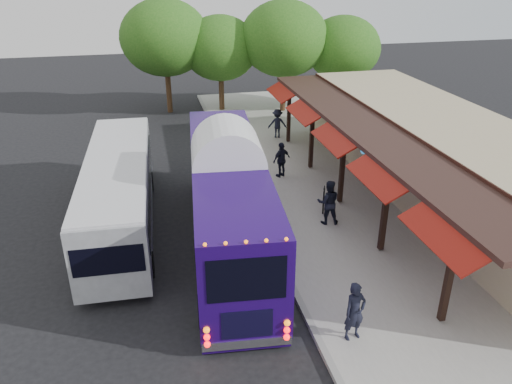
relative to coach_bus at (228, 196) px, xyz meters
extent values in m
plane|color=black|center=(1.45, -1.87, -2.02)|extent=(90.00, 90.00, 0.00)
cube|color=#9E9B93|center=(6.45, 2.13, -1.95)|extent=(10.00, 40.00, 0.15)
cube|color=gray|center=(1.50, 2.13, -1.95)|extent=(0.20, 40.00, 0.16)
cube|color=tan|center=(9.95, 2.13, -0.22)|extent=(5.00, 20.00, 3.60)
cube|color=black|center=(7.43, 2.13, 1.28)|extent=(0.06, 20.00, 0.60)
cube|color=#331E19|center=(6.35, 2.13, 1.38)|extent=(2.60, 20.00, 0.18)
cube|color=black|center=(5.23, -5.87, -0.22)|extent=(0.18, 0.18, 3.16)
cube|color=maroon|center=(4.80, -5.87, 1.13)|extent=(1.00, 3.20, 0.57)
cube|color=black|center=(5.23, -1.87, -0.22)|extent=(0.18, 0.18, 3.16)
cube|color=maroon|center=(4.80, -1.87, 1.13)|extent=(1.00, 3.20, 0.57)
cube|color=black|center=(5.23, 2.13, -0.22)|extent=(0.18, 0.18, 3.16)
cube|color=maroon|center=(4.80, 2.13, 1.13)|extent=(1.00, 3.20, 0.57)
cube|color=black|center=(5.23, 6.13, -0.22)|extent=(0.18, 0.18, 3.16)
cube|color=maroon|center=(4.80, 6.13, 1.13)|extent=(1.00, 3.20, 0.57)
cube|color=black|center=(5.23, 10.13, -0.22)|extent=(0.18, 0.18, 3.16)
cube|color=maroon|center=(4.80, 10.13, 1.13)|extent=(1.00, 3.20, 0.57)
sphere|color=#175081|center=(5.65, -3.87, 0.86)|extent=(0.26, 0.26, 0.26)
sphere|color=#175081|center=(5.65, 1.13, 0.86)|extent=(0.26, 0.26, 0.26)
sphere|color=#175081|center=(5.65, 6.13, 0.86)|extent=(0.26, 0.26, 0.26)
cube|color=#24085F|center=(0.00, 0.01, -0.05)|extent=(3.58, 11.90, 3.07)
cube|color=#24085F|center=(0.00, 0.01, -1.73)|extent=(3.52, 11.77, 0.34)
ellipsoid|color=white|center=(0.00, 0.01, 1.47)|extent=(3.56, 11.66, 0.55)
cube|color=black|center=(0.00, -5.85, 0.46)|extent=(2.03, 0.22, 1.27)
cube|color=silver|center=(0.00, -5.78, -1.61)|extent=(2.45, 0.40, 0.27)
sphere|color=#FF0C0C|center=(-1.07, -5.87, -1.36)|extent=(0.18, 0.18, 0.18)
sphere|color=#FF0C0C|center=(1.07, -5.87, -1.36)|extent=(0.18, 0.18, 0.18)
cylinder|color=black|center=(-1.13, -4.44, -1.52)|extent=(0.39, 1.04, 1.02)
cylinder|color=black|center=(1.13, -4.44, -1.52)|extent=(0.39, 1.04, 1.02)
cylinder|color=black|center=(-1.13, 3.76, -1.52)|extent=(0.39, 1.04, 1.02)
cylinder|color=black|center=(1.13, 3.76, -1.52)|extent=(0.39, 1.04, 1.02)
cube|color=gray|center=(-3.92, 2.38, -0.45)|extent=(2.73, 10.86, 2.48)
cube|color=black|center=(-5.10, 2.38, -0.24)|extent=(0.36, 9.16, 0.94)
cube|color=black|center=(-2.74, 2.38, -0.24)|extent=(0.36, 9.16, 0.94)
cube|color=silver|center=(-3.92, 2.38, 0.83)|extent=(2.67, 10.64, 0.09)
cylinder|color=black|center=(-5.00, -1.39, -1.57)|extent=(0.29, 0.91, 0.90)
cylinder|color=black|center=(-2.84, -1.39, -1.57)|extent=(0.29, 0.91, 0.90)
cylinder|color=black|center=(-5.00, 5.62, -1.57)|extent=(0.29, 0.91, 0.90)
cylinder|color=black|center=(-2.84, 5.62, -1.57)|extent=(0.29, 0.91, 0.90)
imported|color=black|center=(2.44, -5.93, -0.99)|extent=(0.72, 0.54, 1.78)
imported|color=black|center=(4.07, 0.54, -0.96)|extent=(1.02, 0.88, 1.83)
imported|color=black|center=(3.53, 5.47, -1.01)|extent=(1.10, 0.84, 1.74)
imported|color=black|center=(4.85, 11.15, -1.03)|extent=(1.18, 0.79, 1.69)
cube|color=black|center=(4.17, 1.31, -1.29)|extent=(0.08, 0.08, 1.17)
cube|color=black|center=(4.17, 1.31, -1.03)|extent=(0.24, 0.51, 0.64)
cube|color=white|center=(4.14, 1.31, -1.03)|extent=(0.18, 0.41, 0.53)
cylinder|color=#382314|center=(2.65, 17.86, -0.56)|extent=(0.36, 0.36, 2.93)
ellipsoid|color=#215A16|center=(2.65, 17.86, 2.30)|extent=(5.05, 5.05, 4.30)
cylinder|color=#382314|center=(6.72, 16.66, -0.34)|extent=(0.36, 0.36, 3.36)
ellipsoid|color=#215A16|center=(6.72, 16.66, 2.94)|extent=(5.81, 5.81, 4.94)
cylinder|color=#382314|center=(10.72, 16.21, -0.57)|extent=(0.36, 0.36, 2.90)
ellipsoid|color=#215A16|center=(10.72, 16.21, 2.26)|extent=(5.01, 5.01, 4.26)
cylinder|color=#382314|center=(-0.92, 18.47, -0.32)|extent=(0.36, 0.36, 3.40)
ellipsoid|color=#215A16|center=(-0.92, 18.47, 3.00)|extent=(5.87, 5.87, 4.99)
camera|label=1|loc=(-2.63, -15.98, 7.80)|focal=35.00mm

